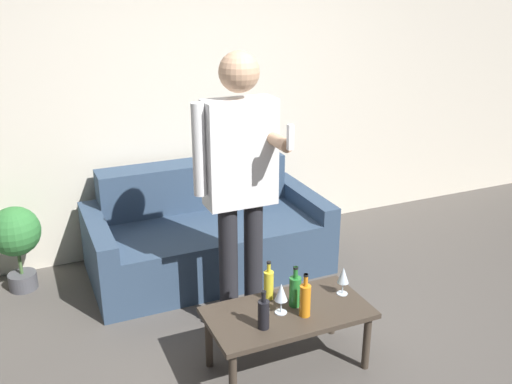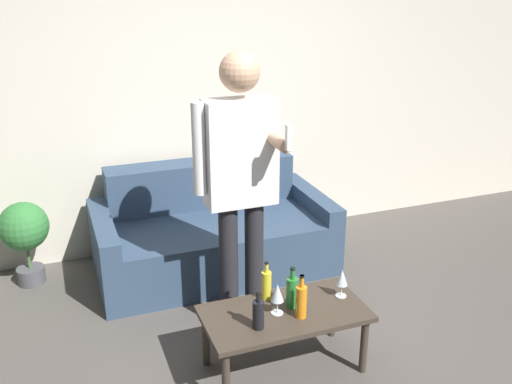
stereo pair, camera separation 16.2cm
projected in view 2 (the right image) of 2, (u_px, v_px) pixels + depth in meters
The scene contains 11 objects.
wall_back at pixel (211, 83), 4.56m from camera, with size 8.00×0.06×2.70m.
couch at pixel (212, 232), 4.43m from camera, with size 1.77×0.92×0.78m.
coffee_table at pixel (285, 318), 3.22m from camera, with size 0.93×0.48×0.38m.
bottle_orange at pixel (258, 314), 3.02m from camera, with size 0.06×0.06×0.22m.
bottle_green at pixel (301, 301), 3.12m from camera, with size 0.06×0.06×0.26m.
bottle_dark at pixel (266, 284), 3.30m from camera, with size 0.06×0.06×0.24m.
bottle_yellow at pixel (292, 291), 3.22m from camera, with size 0.07×0.07×0.25m.
wine_glass_near at pixel (277, 294), 3.14m from camera, with size 0.07×0.07×0.18m.
wine_glass_far at pixel (342, 278), 3.32m from camera, with size 0.07×0.07×0.18m.
person_standing_front at pixel (240, 173), 3.39m from camera, with size 0.50×0.45×1.76m.
potted_plant at pixel (24, 231), 4.12m from camera, with size 0.35×0.35×0.64m.
Camera 2 is at (-1.27, -2.22, 2.14)m, focal length 40.00 mm.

